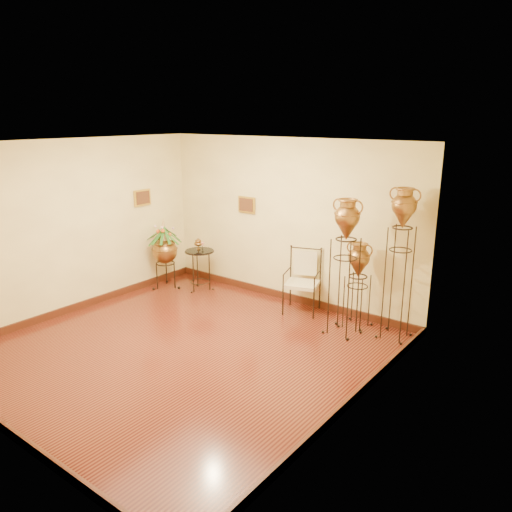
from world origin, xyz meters
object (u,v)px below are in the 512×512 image
Objects in this scene: amphora_tall at (399,263)px; armchair at (302,282)px; planter_urn at (165,248)px; amphora_mid at (345,266)px; side_table at (200,269)px.

amphora_tall is 1.72m from armchair.
planter_urn is at bearing 171.94° from armchair.
amphora_mid is 3.07m from side_table.
amphora_tall reaches higher than armchair.
amphora_mid reaches higher than side_table.
amphora_tall is 1.63× the size of planter_urn.
amphora_tall is 3.77m from side_table.
planter_urn is 0.77m from side_table.
amphora_mid reaches higher than armchair.
armchair is at bearing 10.70° from planter_urn.
amphora_tall reaches higher than amphora_mid.
planter_urn is at bearing -154.75° from side_table.
armchair is at bearing 160.62° from amphora_mid.
amphora_tall is at bearing 25.30° from amphora_mid.
side_table is at bearing 178.04° from amphora_mid.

